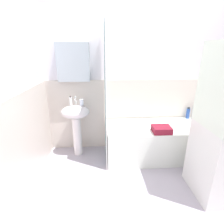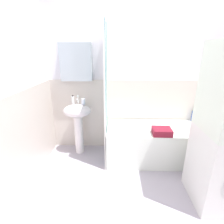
# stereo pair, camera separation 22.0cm
# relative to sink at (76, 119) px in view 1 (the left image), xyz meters

# --- Properties ---
(ground_plane) EXTENTS (4.80, 5.60, 0.04)m
(ground_plane) POSITION_rel_sink_xyz_m (1.06, -1.03, -0.64)
(ground_plane) COLOR #B5ADBD
(wall_back_tiled) EXTENTS (3.60, 0.18, 2.40)m
(wall_back_tiled) POSITION_rel_sink_xyz_m (0.99, 0.23, 0.52)
(wall_back_tiled) COLOR white
(wall_back_tiled) RESTS_ON ground_plane
(wall_left_tiled) EXTENTS (0.07, 1.81, 2.40)m
(wall_left_tiled) POSITION_rel_sink_xyz_m (-0.51, -0.69, 0.50)
(wall_left_tiled) COLOR white
(wall_left_tiled) RESTS_ON ground_plane
(sink) EXTENTS (0.44, 0.34, 0.84)m
(sink) POSITION_rel_sink_xyz_m (0.00, 0.00, 0.00)
(sink) COLOR white
(sink) RESTS_ON ground_plane
(faucet) EXTENTS (0.03, 0.12, 0.12)m
(faucet) POSITION_rel_sink_xyz_m (0.00, 0.08, 0.29)
(faucet) COLOR silver
(faucet) RESTS_ON sink
(soap_dispenser) EXTENTS (0.04, 0.04, 0.15)m
(soap_dispenser) POSITION_rel_sink_xyz_m (-0.07, 0.03, 0.29)
(soap_dispenser) COLOR white
(soap_dispenser) RESTS_ON sink
(toothbrush_cup) EXTENTS (0.06, 0.06, 0.09)m
(toothbrush_cup) POSITION_rel_sink_xyz_m (0.10, 0.02, 0.27)
(toothbrush_cup) COLOR silver
(toothbrush_cup) RESTS_ON sink
(bathtub) EXTENTS (1.60, 0.67, 0.54)m
(bathtub) POSITION_rel_sink_xyz_m (1.28, -0.14, -0.35)
(bathtub) COLOR white
(bathtub) RESTS_ON ground_plane
(shower_curtain) EXTENTS (0.01, 0.67, 2.00)m
(shower_curtain) POSITION_rel_sink_xyz_m (0.47, -0.14, 0.38)
(shower_curtain) COLOR white
(shower_curtain) RESTS_ON ground_plane
(lotion_bottle) EXTENTS (0.06, 0.06, 0.24)m
(lotion_bottle) POSITION_rel_sink_xyz_m (1.98, 0.11, 0.03)
(lotion_bottle) COLOR white
(lotion_bottle) RESTS_ON bathtub
(shampoo_bottle) EXTENTS (0.06, 0.06, 0.20)m
(shampoo_bottle) POSITION_rel_sink_xyz_m (1.89, 0.14, 0.01)
(shampoo_bottle) COLOR #274BA3
(shampoo_bottle) RESTS_ON bathtub
(towel_folded) EXTENTS (0.26, 0.22, 0.09)m
(towel_folded) POSITION_rel_sink_xyz_m (1.25, -0.37, -0.04)
(towel_folded) COLOR maroon
(towel_folded) RESTS_ON bathtub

